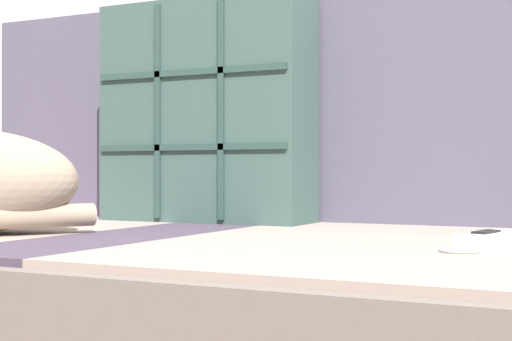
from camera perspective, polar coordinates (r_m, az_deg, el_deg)
name	(u,v)px	position (r m, az deg, el deg)	size (l,w,h in m)	color
sofa_backrest	(390,105)	(1.55, 9.71, 4.71)	(1.88, 0.14, 0.45)	#514C60
throw_pillow_quilted	(207,112)	(1.55, -3.61, 4.26)	(0.42, 0.14, 0.43)	#38514C
game_remote_near	(487,240)	(1.08, 16.46, -4.86)	(0.08, 0.20, 0.02)	white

